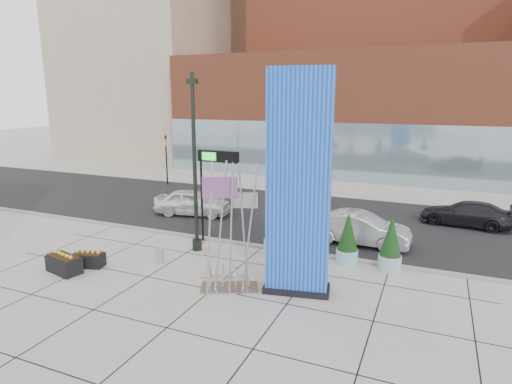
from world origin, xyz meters
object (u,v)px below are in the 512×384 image
at_px(blue_pylon, 299,189).
at_px(car_silver_mid, 360,229).
at_px(lamp_post, 195,181).
at_px(car_white_west, 192,203).
at_px(overhead_street_sign, 215,164).
at_px(public_art_sculpture, 229,257).
at_px(concrete_bollard, 160,255).

bearing_deg(blue_pylon, car_silver_mid, 67.56).
distance_m(lamp_post, car_white_west, 6.77).
bearing_deg(overhead_street_sign, car_silver_mid, 23.72).
xyz_separation_m(public_art_sculpture, car_silver_mid, (3.70, 7.03, -0.50)).
bearing_deg(overhead_street_sign, concrete_bollard, -106.09).
height_order(lamp_post, public_art_sculpture, lamp_post).
xyz_separation_m(blue_pylon, car_white_west, (-9.17, 7.61, -3.17)).
height_order(lamp_post, car_silver_mid, lamp_post).
xyz_separation_m(blue_pylon, concrete_bollard, (-6.46, 0.38, -3.63)).
xyz_separation_m(public_art_sculpture, car_white_west, (-6.74, 8.40, -0.51)).
distance_m(lamp_post, public_art_sculpture, 5.04).
bearing_deg(car_white_west, car_silver_mid, -109.47).
relative_size(concrete_bollard, car_white_west, 0.14).
height_order(public_art_sculpture, overhead_street_sign, public_art_sculpture).
distance_m(public_art_sculpture, overhead_street_sign, 5.97).
xyz_separation_m(blue_pylon, public_art_sculpture, (-2.43, -0.78, -2.66)).
height_order(overhead_street_sign, car_silver_mid, overhead_street_sign).
distance_m(public_art_sculpture, concrete_bollard, 4.31).
distance_m(public_art_sculpture, car_white_west, 10.78).
xyz_separation_m(concrete_bollard, car_white_west, (-2.70, 7.23, 0.46)).
xyz_separation_m(lamp_post, concrete_bollard, (-0.72, -2.00, -3.05)).
height_order(overhead_street_sign, car_white_west, overhead_street_sign).
bearing_deg(overhead_street_sign, lamp_post, -104.04).
distance_m(concrete_bollard, car_white_west, 7.73).
height_order(car_white_west, car_silver_mid, car_silver_mid).
height_order(public_art_sculpture, car_white_west, public_art_sculpture).
xyz_separation_m(lamp_post, car_white_west, (-3.42, 5.23, -2.59)).
relative_size(overhead_street_sign, car_white_west, 1.00).
height_order(public_art_sculpture, concrete_bollard, public_art_sculpture).
relative_size(concrete_bollard, car_silver_mid, 0.14).
xyz_separation_m(blue_pylon, overhead_street_sign, (-5.37, 3.65, 0.04)).
bearing_deg(car_white_west, concrete_bollard, -171.48).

